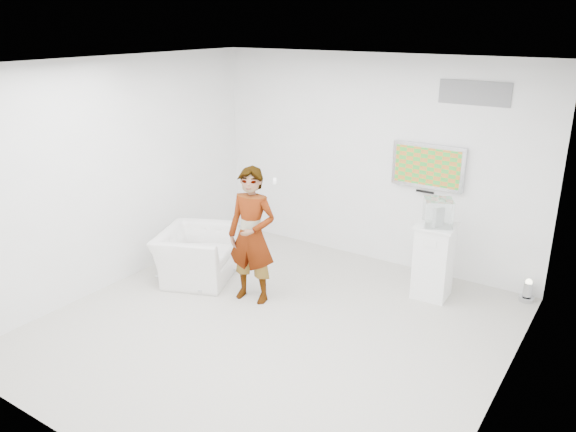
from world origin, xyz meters
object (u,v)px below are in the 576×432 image
at_px(tv, 428,166).
at_px(floor_uplight, 528,291).
at_px(armchair, 196,255).
at_px(person, 252,236).
at_px(pedestal, 434,261).

distance_m(tv, floor_uplight, 2.05).
xyz_separation_m(armchair, floor_uplight, (4.00, 1.82, -0.20)).
bearing_deg(person, tv, 44.51).
distance_m(armchair, floor_uplight, 4.39).
xyz_separation_m(tv, floor_uplight, (1.48, -0.12, -1.40)).
bearing_deg(armchair, tv, -74.07).
relative_size(tv, pedestal, 1.02).
bearing_deg(tv, pedestal, -58.35).
distance_m(pedestal, floor_uplight, 1.25).
relative_size(person, armchair, 1.64).
distance_m(tv, pedestal, 1.31).
height_order(tv, pedestal, tv).
distance_m(person, pedestal, 2.35).
distance_m(person, floor_uplight, 3.59).
bearing_deg(tv, person, -126.66).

